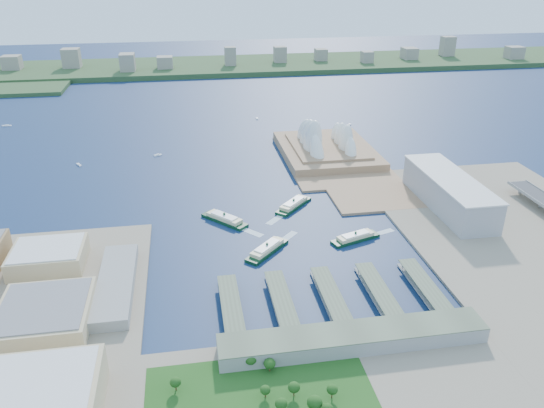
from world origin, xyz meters
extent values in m
plane|color=#0E1A41|center=(0.00, 0.00, 0.00)|extent=(3000.00, 3000.00, 0.00)
cube|color=#947050|center=(107.50, 260.00, 1.50)|extent=(135.00, 220.00, 3.00)
cube|color=#2D4926|center=(0.00, 980.00, 6.00)|extent=(2200.00, 260.00, 12.00)
cube|color=#939399|center=(195.00, 80.00, 20.50)|extent=(45.00, 155.00, 35.00)
cube|color=gray|center=(15.00, -135.00, 9.00)|extent=(200.00, 28.00, 12.00)
camera|label=1|loc=(-95.83, -432.34, 263.85)|focal=35.00mm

